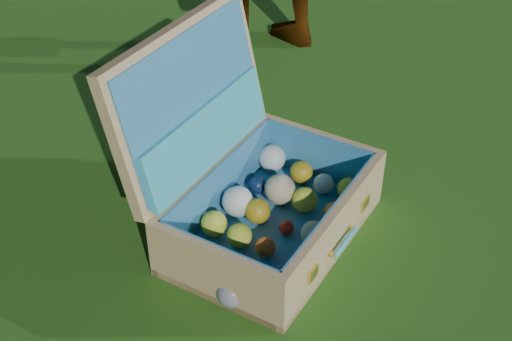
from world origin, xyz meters
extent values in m
plane|color=#215114|center=(0.00, 0.00, 0.00)|extent=(60.00, 60.00, 0.00)
sphere|color=teal|center=(-0.36, -0.12, 0.04)|extent=(0.08, 0.08, 0.08)
cube|color=tan|center=(-0.14, 0.01, 0.01)|extent=(0.68, 0.57, 0.02)
cube|color=tan|center=(-0.07, -0.15, 0.09)|extent=(0.54, 0.24, 0.17)
cube|color=tan|center=(-0.21, 0.18, 0.09)|extent=(0.54, 0.24, 0.17)
cube|color=tan|center=(-0.39, -0.09, 0.09)|extent=(0.15, 0.32, 0.17)
cube|color=tan|center=(0.12, 0.12, 0.09)|extent=(0.15, 0.32, 0.17)
cube|color=teal|center=(-0.14, 0.01, 0.02)|extent=(0.62, 0.52, 0.01)
cube|color=teal|center=(-0.07, -0.14, 0.10)|extent=(0.49, 0.21, 0.15)
cube|color=teal|center=(-0.20, 0.17, 0.10)|extent=(0.49, 0.21, 0.15)
cube|color=teal|center=(-0.38, -0.09, 0.10)|extent=(0.14, 0.32, 0.15)
cube|color=teal|center=(0.11, 0.11, 0.10)|extent=(0.14, 0.32, 0.15)
cube|color=tan|center=(-0.23, 0.24, 0.35)|extent=(0.57, 0.33, 0.38)
cube|color=teal|center=(-0.23, 0.22, 0.36)|extent=(0.52, 0.28, 0.33)
cube|color=#38ACB7|center=(-0.21, 0.20, 0.26)|extent=(0.49, 0.25, 0.16)
cube|color=#F2C659|center=(-0.20, -0.23, 0.09)|extent=(0.04, 0.02, 0.03)
cube|color=#F2C659|center=(0.08, -0.11, 0.09)|extent=(0.04, 0.02, 0.03)
cylinder|color=#38ACB7|center=(-0.06, -0.18, 0.07)|extent=(0.12, 0.06, 0.01)
cube|color=#F2C659|center=(-0.11, -0.19, 0.07)|extent=(0.02, 0.02, 0.01)
cube|color=#F2C659|center=(-0.01, -0.15, 0.07)|extent=(0.02, 0.02, 0.01)
sphere|color=yellow|center=(-0.29, -0.19, 0.06)|extent=(0.06, 0.06, 0.06)
sphere|color=red|center=(-0.18, -0.15, 0.05)|extent=(0.04, 0.04, 0.04)
sphere|color=#CBB98F|center=(-0.09, -0.10, 0.06)|extent=(0.07, 0.07, 0.07)
sphere|color=#FF5415|center=(0.01, -0.07, 0.06)|extent=(0.06, 0.06, 0.06)
sphere|color=yellow|center=(0.11, -0.01, 0.06)|extent=(0.06, 0.06, 0.06)
sphere|color=#0D1E44|center=(-0.31, -0.10, 0.06)|extent=(0.06, 0.06, 0.06)
sphere|color=#FF5415|center=(-0.22, -0.06, 0.05)|extent=(0.05, 0.05, 0.05)
sphere|color=red|center=(-0.12, -0.03, 0.05)|extent=(0.04, 0.04, 0.04)
sphere|color=yellow|center=(-0.02, 0.02, 0.06)|extent=(0.07, 0.07, 0.07)
sphere|color=silver|center=(0.07, 0.05, 0.06)|extent=(0.06, 0.06, 0.06)
sphere|color=#FF5415|center=(-0.35, -0.02, 0.05)|extent=(0.05, 0.05, 0.05)
sphere|color=yellow|center=(-0.25, 0.01, 0.06)|extent=(0.07, 0.07, 0.07)
sphere|color=#AC8916|center=(-0.15, 0.06, 0.06)|extent=(0.07, 0.07, 0.07)
sphere|color=#CBB98F|center=(-0.05, 0.09, 0.07)|extent=(0.09, 0.09, 0.09)
sphere|color=#AC8916|center=(0.05, 0.13, 0.06)|extent=(0.07, 0.07, 0.07)
sphere|color=yellow|center=(-0.39, 0.05, 0.06)|extent=(0.07, 0.07, 0.07)
sphere|color=yellow|center=(-0.28, 0.09, 0.06)|extent=(0.07, 0.07, 0.07)
sphere|color=silver|center=(-0.18, 0.12, 0.07)|extent=(0.09, 0.09, 0.09)
sphere|color=#0D1E44|center=(-0.08, 0.16, 0.05)|extent=(0.05, 0.05, 0.05)
sphere|color=silver|center=(0.02, 0.22, 0.07)|extent=(0.08, 0.08, 0.08)
camera|label=1|loc=(-1.02, -1.11, 1.29)|focal=50.00mm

